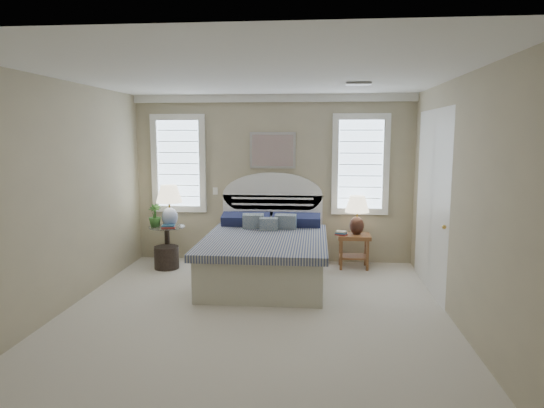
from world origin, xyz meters
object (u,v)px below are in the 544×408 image
(side_table_left, at_px, (167,241))
(lamp_right, at_px, (357,211))
(floor_pot, at_px, (167,257))
(lamp_left, at_px, (169,201))
(nightstand_right, at_px, (354,244))
(bed, at_px, (266,252))

(side_table_left, height_order, lamp_right, lamp_right)
(floor_pot, height_order, lamp_left, lamp_left)
(lamp_left, bearing_deg, side_table_left, 166.41)
(floor_pot, bearing_deg, nightstand_right, 5.89)
(side_table_left, distance_m, lamp_right, 3.04)
(side_table_left, distance_m, nightstand_right, 2.95)
(lamp_right, bearing_deg, bed, -151.50)
(nightstand_right, distance_m, floor_pot, 2.93)
(floor_pot, xyz_separation_m, lamp_left, (0.01, 0.19, 0.86))
(bed, distance_m, side_table_left, 1.75)
(nightstand_right, xyz_separation_m, lamp_right, (0.04, 0.04, 0.52))
(lamp_left, xyz_separation_m, lamp_right, (2.93, 0.15, -0.13))
(side_table_left, relative_size, lamp_right, 1.03)
(nightstand_right, bearing_deg, floor_pot, -174.11)
(bed, relative_size, lamp_right, 3.74)
(side_table_left, relative_size, lamp_left, 0.95)
(lamp_right, bearing_deg, side_table_left, -177.39)
(bed, height_order, floor_pot, bed)
(nightstand_right, bearing_deg, bed, -151.97)
(lamp_left, bearing_deg, floor_pot, -93.62)
(lamp_right, bearing_deg, nightstand_right, -138.87)
(nightstand_right, relative_size, lamp_left, 0.80)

